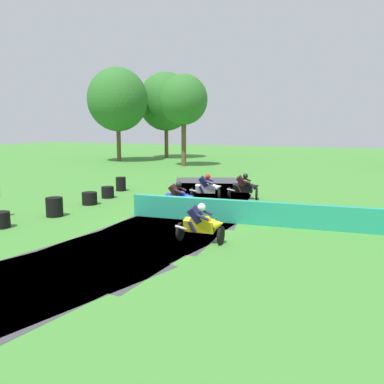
# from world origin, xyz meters

# --- Properties ---
(ground_plane) EXTENTS (120.00, 120.00, 0.00)m
(ground_plane) POSITION_xyz_m (0.00, 0.00, 0.00)
(ground_plane) COLOR #428433
(track_asphalt) EXTENTS (8.48, 27.89, 0.01)m
(track_asphalt) POSITION_xyz_m (-0.77, -0.05, 0.00)
(track_asphalt) COLOR #3D3D42
(track_asphalt) RESTS_ON ground
(safety_barrier) EXTENTS (15.57, 1.41, 0.90)m
(safety_barrier) POSITION_xyz_m (5.62, 0.40, 0.45)
(safety_barrier) COLOR #239375
(safety_barrier) RESTS_ON ground
(motorcycle_lead_yellow) EXTENTS (1.68, 0.84, 1.43)m
(motorcycle_lead_yellow) POSITION_xyz_m (1.97, -2.99, 0.64)
(motorcycle_lead_yellow) COLOR black
(motorcycle_lead_yellow) RESTS_ON ground
(motorcycle_chase_blue) EXTENTS (1.68, 0.77, 1.43)m
(motorcycle_chase_blue) POSITION_xyz_m (-0.76, 1.14, 0.65)
(motorcycle_chase_blue) COLOR black
(motorcycle_chase_blue) RESTS_ON ground
(motorcycle_trailing_white) EXTENTS (1.72, 1.06, 1.43)m
(motorcycle_trailing_white) POSITION_xyz_m (-0.69, 4.40, 0.65)
(motorcycle_trailing_white) COLOR black
(motorcycle_trailing_white) RESTS_ON ground
(motorcycle_fourth_black) EXTENTS (1.70, 0.99, 1.43)m
(motorcycle_fourth_black) POSITION_xyz_m (1.00, 5.34, 0.65)
(motorcycle_fourth_black) COLOR black
(motorcycle_fourth_black) RESTS_ON ground
(tire_stack_mid_a) EXTENTS (0.67, 0.67, 0.60)m
(tire_stack_mid_a) POSITION_xyz_m (-5.62, -4.02, 0.30)
(tire_stack_mid_a) COLOR black
(tire_stack_mid_a) RESTS_ON ground
(tire_stack_mid_b) EXTENTS (0.70, 0.70, 0.80)m
(tire_stack_mid_b) POSITION_xyz_m (-5.15, -1.68, 0.40)
(tire_stack_mid_b) COLOR black
(tire_stack_mid_b) RESTS_ON ground
(tire_stack_far) EXTENTS (0.72, 0.72, 0.60)m
(tire_stack_far) POSITION_xyz_m (-5.42, 1.06, 0.30)
(tire_stack_far) COLOR black
(tire_stack_far) RESTS_ON ground
(tire_stack_extra_a) EXTENTS (0.65, 0.65, 0.60)m
(tire_stack_extra_a) POSITION_xyz_m (-5.69, 2.95, 0.30)
(tire_stack_extra_a) COLOR black
(tire_stack_extra_a) RESTS_ON ground
(tire_stack_extra_b) EXTENTS (0.57, 0.57, 0.80)m
(tire_stack_extra_b) POSITION_xyz_m (-6.37, 5.28, 0.40)
(tire_stack_extra_b) COLOR black
(tire_stack_extra_b) RESTS_ON ground
(traffic_cone) EXTENTS (0.28, 0.28, 0.44)m
(traffic_cone) POSITION_xyz_m (6.21, 1.11, 0.22)
(traffic_cone) COLOR orange
(traffic_cone) RESTS_ON ground
(tree_far_left) EXTENTS (6.29, 6.29, 9.73)m
(tree_far_left) POSITION_xyz_m (-14.99, 28.43, 6.42)
(tree_far_left) COLOR brown
(tree_far_left) RESTS_ON ground
(tree_far_right) EXTENTS (4.35, 4.35, 8.35)m
(tree_far_right) POSITION_xyz_m (-9.10, 20.24, 6.03)
(tree_far_right) COLOR brown
(tree_far_right) RESTS_ON ground
(tree_behind_barrier) EXTENTS (6.21, 6.21, 9.64)m
(tree_behind_barrier) POSITION_xyz_m (-17.57, 22.42, 6.37)
(tree_behind_barrier) COLOR brown
(tree_behind_barrier) RESTS_ON ground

